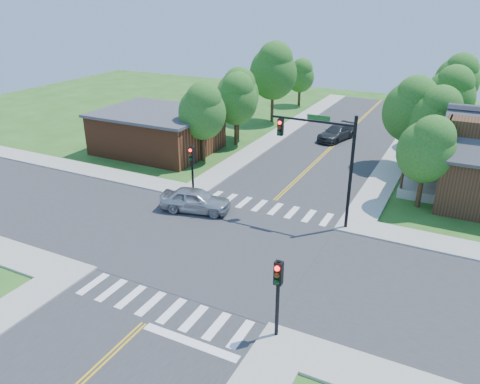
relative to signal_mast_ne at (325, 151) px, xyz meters
The scene contains 25 objects.
ground 8.37m from the signal_mast_ne, 125.00° to the right, with size 100.00×100.00×0.00m, color #29531A.
road_ns 8.36m from the signal_mast_ne, 125.00° to the right, with size 10.00×90.00×0.04m, color #2D2D30.
road_ew 8.36m from the signal_mast_ne, 125.00° to the right, with size 90.00×10.00×0.04m, color #2D2D30.
intersection_patch 8.37m from the signal_mast_ne, 125.00° to the right, with size 10.20×10.20×0.06m, color #2D2D30.
sidewalk_nw 22.73m from the signal_mast_ne, 152.60° to the left, with size 40.00×40.00×0.14m.
crosswalk_north 6.23m from the signal_mast_ne, behind, with size 8.85×2.00×0.01m.
crosswalk_south 13.32m from the signal_mast_ne, 108.36° to the right, with size 8.85×2.00×0.01m.
centerline 8.34m from the signal_mast_ne, 125.00° to the right, with size 0.30×90.00×0.01m.
stop_bar 14.12m from the signal_mast_ne, 96.11° to the right, with size 4.60×0.45×0.09m, color white.
signal_mast_ne is the anchor object (origin of this frame).
signal_pole_se 11.55m from the signal_mast_ne, 81.44° to the right, with size 0.34×0.42×3.80m.
signal_pole_nw 9.76m from the signal_mast_ne, behind, with size 0.34×0.42×3.80m.
building_nw 19.87m from the signal_mast_ne, 157.21° to the left, with size 10.40×8.40×3.73m.
tree_e_a 7.65m from the signal_mast_ne, 45.69° to the left, with size 3.82×3.63×6.49m.
tree_e_b 13.46m from the signal_mast_ne, 67.88° to the left, with size 4.26×4.05×7.24m.
tree_e_c 21.09m from the signal_mast_ne, 75.12° to the left, with size 4.58×4.35×7.78m.
tree_e_d 30.08m from the signal_mast_ne, 79.52° to the left, with size 4.63×4.40×7.87m.
tree_w_a 14.55m from the signal_mast_ne, 151.34° to the left, with size 4.09×3.88×6.95m.
tree_w_b 19.39m from the signal_mast_ne, 132.67° to the left, with size 4.21×4.00×7.15m.
tree_w_c 25.48m from the signal_mast_ne, 120.02° to the left, with size 5.23×4.97×8.90m.
tree_w_d 33.76m from the signal_mast_ne, 112.37° to the left, with size 3.57×3.39×6.07m.
tree_house 13.80m from the signal_mast_ne, 77.04° to the left, with size 4.52×4.29×7.68m.
tree_bldg 17.58m from the signal_mast_ne, 134.86° to the left, with size 4.12×3.92×7.01m.
car_silver 9.21m from the signal_mast_ne, 165.39° to the right, with size 5.04×2.88×1.61m, color #B0B3B7.
car_dgrey 19.20m from the signal_mast_ne, 102.93° to the left, with size 3.28×5.34×1.45m, color #2B2D30.
Camera 1 is at (11.45, -20.61, 13.68)m, focal length 35.00 mm.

